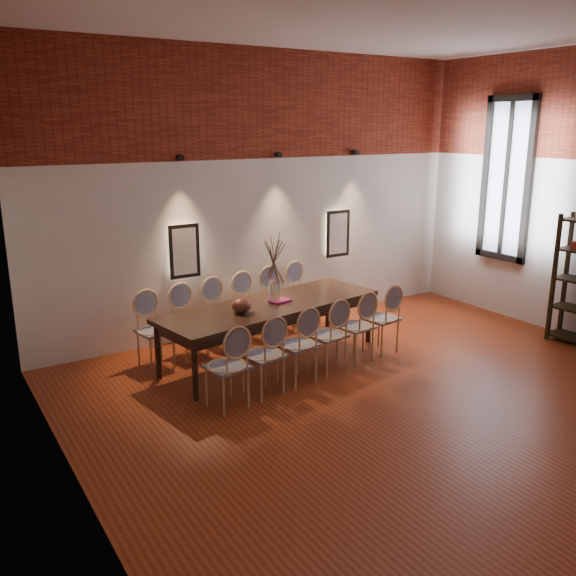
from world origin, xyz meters
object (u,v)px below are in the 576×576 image
chair_far_e (278,301)px  bowl (242,305)px  chair_far_d (251,308)px  vase (274,292)px  chair_far_a (155,331)px  chair_far_b (189,323)px  chair_near_a (227,366)px  chair_far_c (221,315)px  chair_near_c (297,345)px  dining_table (272,331)px  chair_near_e (355,326)px  chair_near_f (381,318)px  book (280,301)px  chair_near_d (327,335)px  chair_near_b (263,355)px  chair_far_f (303,295)px

chair_far_e → bowl: bearing=32.8°
chair_far_d → vase: (-0.08, -0.79, 0.43)m
chair_far_a → chair_far_b: same height
chair_near_a → chair_far_c: size_ratio=1.00×
chair_near_c → vase: vase is taller
chair_far_e → bowl: (-1.12, -1.01, 0.37)m
chair_far_d → vase: size_ratio=3.13×
dining_table → chair_near_e: chair_near_e is taller
chair_far_c → bowl: bearing=72.4°
chair_near_f → chair_far_d: size_ratio=1.00×
chair_far_a → book: (1.50, -0.55, 0.30)m
chair_far_d → bowl: (-0.63, -0.93, 0.37)m
chair_near_a → chair_far_a: same height
chair_near_d → chair_far_e: (0.26, 1.59, 0.00)m
chair_far_d → chair_far_c: bearing=-0.0°
chair_near_b → chair_far_b: 1.53m
chair_near_e → dining_table: bearing=134.6°
chair_far_d → chair_near_c: bearing=71.8°
book → chair_far_f: bearing=43.7°
chair_near_e → chair_far_f: 1.61m
chair_near_a → chair_far_e: bearing=37.2°
chair_near_b → chair_far_e: 2.15m
chair_far_e → book: 1.04m
chair_far_d → chair_far_f: 1.01m
chair_near_f → chair_far_e: size_ratio=1.00×
chair_far_c → vase: 0.93m
dining_table → chair_near_c: (-0.13, -0.80, 0.09)m
dining_table → chair_near_b: chair_near_b is taller
chair_near_a → chair_near_b: size_ratio=1.00×
dining_table → vase: vase is taller
chair_far_d → chair_far_e: same height
dining_table → chair_near_b: bearing=-134.6°
chair_far_f → chair_near_b: bearing=37.2°
chair_near_d → chair_far_f: (0.76, 1.67, 0.00)m
chair_near_b → chair_near_f: (1.99, 0.32, 0.00)m
chair_far_a → vase: bearing=149.7°
chair_far_c → bowl: chair_far_c is taller
chair_far_c → chair_far_d: size_ratio=1.00×
chair_near_e → book: (-0.74, 0.65, 0.30)m
dining_table → chair_near_b: 1.08m
chair_near_b → chair_far_e: (1.25, 1.75, 0.00)m
dining_table → chair_near_a: chair_near_a is taller
chair_near_b → vase: bearing=43.6°
bowl → chair_near_d: bearing=-34.1°
chair_near_f → vase: vase is taller
chair_near_e → chair_near_f: (0.50, 0.08, 0.00)m
chair_near_d → chair_far_f: size_ratio=1.00×
chair_far_b → chair_far_c: 0.50m
chair_far_e → chair_far_f: size_ratio=1.00×
chair_far_e → bowl: size_ratio=3.92×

